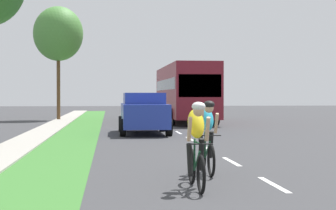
% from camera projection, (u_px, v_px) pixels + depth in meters
% --- Properties ---
extents(ground_plane, '(120.00, 120.00, 0.00)m').
position_uv_depth(ground_plane, '(186.00, 136.00, 21.77)').
color(ground_plane, '#38383A').
extents(grass_verge, '(1.90, 70.00, 0.01)m').
position_uv_depth(grass_verge, '(75.00, 137.00, 21.28)').
color(grass_verge, '#38722D').
rests_on(grass_verge, ground_plane).
extents(sidewalk_concrete, '(1.34, 70.00, 0.10)m').
position_uv_depth(sidewalk_concrete, '(33.00, 138.00, 21.10)').
color(sidewalk_concrete, '#9E998E').
rests_on(sidewalk_concrete, ground_plane).
extents(lane_markings_center, '(0.12, 54.30, 0.01)m').
position_uv_depth(lane_markings_center, '(174.00, 130.00, 25.74)').
color(lane_markings_center, white).
rests_on(lane_markings_center, ground_plane).
extents(cyclist_lead, '(0.42, 1.72, 1.58)m').
position_uv_depth(cyclist_lead, '(196.00, 144.00, 9.59)').
color(cyclist_lead, black).
rests_on(cyclist_lead, ground_plane).
extents(cyclist_trailing, '(0.42, 1.72, 1.58)m').
position_uv_depth(cyclist_trailing, '(207.00, 136.00, 11.50)').
color(cyclist_trailing, black).
rests_on(cyclist_trailing, ground_plane).
extents(suv_blue, '(2.15, 4.70, 1.79)m').
position_uv_depth(suv_blue, '(144.00, 112.00, 23.38)').
color(suv_blue, '#23389E').
rests_on(suv_blue, ground_plane).
extents(bus_maroon, '(2.78, 11.60, 3.48)m').
position_uv_depth(bus_maroon, '(184.00, 90.00, 33.40)').
color(bus_maroon, maroon).
rests_on(bus_maroon, ground_plane).
extents(street_tree_far, '(3.33, 3.33, 7.67)m').
position_uv_depth(street_tree_far, '(58.00, 34.00, 35.94)').
color(street_tree_far, brown).
rests_on(street_tree_far, ground_plane).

